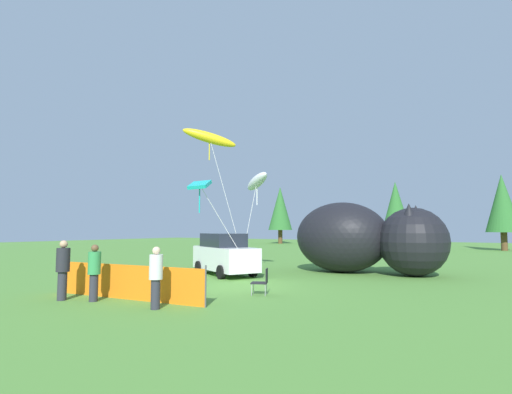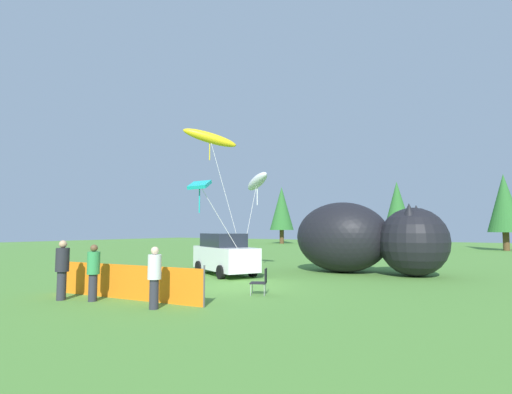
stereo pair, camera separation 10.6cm
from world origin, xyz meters
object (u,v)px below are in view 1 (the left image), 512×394
(parked_car, at_px, (225,254))
(folding_chair, at_px, (262,280))
(spectator_in_red_shirt, at_px, (63,267))
(kite_white_ghost, at_px, (257,182))
(inflatable_cat, at_px, (363,240))
(kite_yellow_hero, at_px, (210,138))
(spectator_in_white_shirt, at_px, (156,275))
(kite_teal_diamond, at_px, (200,186))
(spectator_in_black_shirt, at_px, (94,270))

(parked_car, distance_m, folding_chair, 6.09)
(parked_car, xyz_separation_m, spectator_in_red_shirt, (-0.20, -8.19, 0.04))
(spectator_in_red_shirt, distance_m, kite_white_ghost, 11.63)
(inflatable_cat, height_order, kite_yellow_hero, kite_yellow_hero)
(parked_car, xyz_separation_m, folding_chair, (4.59, -3.97, -0.48))
(spectator_in_white_shirt, bearing_deg, folding_chair, 70.69)
(kite_teal_diamond, relative_size, kite_yellow_hero, 0.55)
(kite_white_ghost, bearing_deg, folding_chair, -56.46)
(spectator_in_red_shirt, bearing_deg, kite_yellow_hero, 103.47)
(inflatable_cat, height_order, kite_teal_diamond, kite_teal_diamond)
(spectator_in_red_shirt, xyz_separation_m, spectator_in_white_shirt, (3.51, 0.58, -0.07))
(folding_chair, height_order, spectator_in_white_shirt, spectator_in_white_shirt)
(spectator_in_white_shirt, height_order, kite_white_ghost, kite_white_ghost)
(parked_car, bearing_deg, kite_teal_diamond, -72.97)
(spectator_in_white_shirt, bearing_deg, parked_car, 113.53)
(kite_white_ghost, relative_size, kite_yellow_hero, 0.66)
(spectator_in_white_shirt, relative_size, kite_white_ghost, 0.32)
(inflatable_cat, relative_size, spectator_in_red_shirt, 4.04)
(spectator_in_black_shirt, xyz_separation_m, spectator_in_white_shirt, (2.50, 0.18, -0.01))
(parked_car, height_order, spectator_in_red_shirt, parked_car)
(folding_chair, height_order, spectator_in_red_shirt, spectator_in_red_shirt)
(inflatable_cat, xyz_separation_m, spectator_in_white_shirt, (-2.21, -11.80, -0.71))
(folding_chair, bearing_deg, kite_white_ghost, -81.46)
(folding_chair, bearing_deg, kite_yellow_hero, -64.67)
(spectator_in_black_shirt, bearing_deg, inflatable_cat, 68.51)
(folding_chair, distance_m, spectator_in_black_shirt, 5.38)
(spectator_in_red_shirt, bearing_deg, spectator_in_black_shirt, 21.88)
(spectator_in_black_shirt, distance_m, spectator_in_white_shirt, 2.51)
(spectator_in_black_shirt, bearing_deg, kite_white_ghost, 93.89)
(spectator_in_white_shirt, bearing_deg, spectator_in_red_shirt, -170.60)
(inflatable_cat, distance_m, spectator_in_red_shirt, 13.65)
(kite_white_ghost, bearing_deg, spectator_in_black_shirt, -86.11)
(spectator_in_white_shirt, relative_size, kite_teal_diamond, 0.38)
(folding_chair, relative_size, kite_yellow_hero, 0.11)
(parked_car, xyz_separation_m, spectator_in_black_shirt, (0.81, -7.78, -0.03))
(spectator_in_red_shirt, distance_m, kite_yellow_hero, 12.30)
(inflatable_cat, relative_size, kite_teal_diamond, 1.66)
(folding_chair, distance_m, kite_yellow_hero, 11.67)
(inflatable_cat, distance_m, spectator_in_black_shirt, 12.89)
(folding_chair, height_order, spectator_in_black_shirt, spectator_in_black_shirt)
(parked_car, distance_m, kite_teal_diamond, 3.56)
(spectator_in_white_shirt, height_order, kite_yellow_hero, kite_yellow_hero)
(spectator_in_red_shirt, height_order, kite_white_ghost, kite_white_ghost)
(kite_white_ghost, xyz_separation_m, kite_teal_diamond, (-0.38, -4.32, -0.61))
(folding_chair, bearing_deg, inflatable_cat, -121.56)
(kite_teal_diamond, bearing_deg, kite_yellow_hero, 123.63)
(inflatable_cat, bearing_deg, spectator_in_red_shirt, -117.36)
(spectator_in_red_shirt, relative_size, spectator_in_white_shirt, 1.08)
(parked_car, height_order, spectator_in_white_shirt, parked_car)
(folding_chair, relative_size, spectator_in_black_shirt, 0.51)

